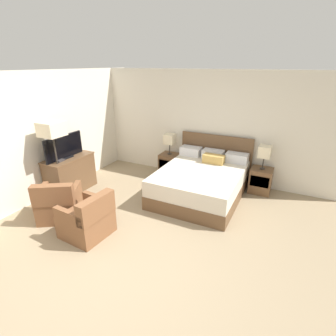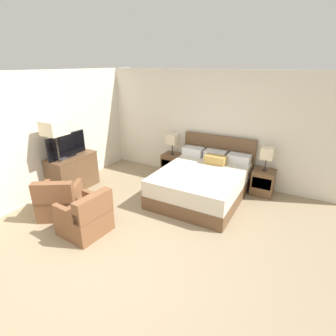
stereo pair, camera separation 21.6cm
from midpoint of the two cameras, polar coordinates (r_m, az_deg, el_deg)
The scene contains 14 objects.
ground_plane at distance 4.04m, azimuth -13.50°, elevation -19.63°, with size 10.52×10.52×0.00m, color #998466.
wall_back at distance 6.28m, azimuth 6.34°, elevation 9.11°, with size 6.23×0.06×2.52m, color silver.
wall_left at distance 6.08m, azimuth -24.68°, elevation 6.81°, with size 0.06×5.31×2.52m, color silver.
bed at distance 5.53m, azimuth 6.17°, elevation -2.90°, with size 1.68×2.03×1.11m.
nightstand_left at distance 6.57m, azimuth -0.59°, elevation 0.81°, with size 0.45×0.42×0.54m.
nightstand_right at distance 5.98m, azimuth 18.54°, elevation -2.60°, with size 0.45×0.42×0.54m.
table_lamp_left at distance 6.37m, azimuth -0.61°, elevation 6.26°, with size 0.24×0.24×0.50m.
table_lamp_right at distance 5.76m, azimuth 19.31°, elevation 3.29°, with size 0.24×0.24×0.50m.
dresser at distance 6.11m, azimuth -21.45°, elevation -1.15°, with size 0.53×1.06×0.78m.
tv at distance 5.87m, azimuth -22.68°, elevation 4.19°, with size 0.18×0.96×0.49m.
book_red_cover at distance 5.83m, azimuth -23.92°, elevation 1.58°, with size 0.25×0.17×0.03m, color #383333.
armchair_by_window at distance 5.18m, azimuth -23.72°, elevation -7.14°, with size 0.94×0.95×0.76m.
armchair_companion at distance 4.53m, azimuth -18.40°, elevation -10.67°, with size 0.74×0.73×0.76m.
floor_lamp at distance 5.50m, azimuth -24.93°, elevation 6.87°, with size 0.40×0.40×1.62m.
Camera 1 is at (2.00, -2.27, 2.64)m, focal length 28.00 mm.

